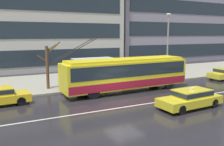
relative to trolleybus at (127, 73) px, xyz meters
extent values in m
plane|color=#262329|center=(-1.91, -2.97, -1.60)|extent=(160.00, 160.00, 0.00)
cube|color=gray|center=(-1.91, 6.60, -1.53)|extent=(80.00, 10.00, 0.14)
cube|color=silver|center=(-1.91, -4.17, -1.59)|extent=(72.00, 0.14, 0.01)
cube|color=yellow|center=(-0.02, 0.00, -0.04)|extent=(11.61, 2.83, 2.28)
cube|color=yellow|center=(-0.02, 0.00, 1.20)|extent=(10.91, 2.56, 0.20)
cube|color=#1E2833|center=(-0.02, 0.00, 0.41)|extent=(11.15, 2.85, 1.05)
cube|color=maroon|center=(-0.02, 0.00, -0.77)|extent=(11.49, 2.86, 0.64)
cube|color=#1E2833|center=(5.70, 0.16, 0.41)|extent=(0.18, 2.21, 1.14)
cube|color=black|center=(5.55, 0.15, 1.00)|extent=(0.21, 1.91, 0.28)
cylinder|color=black|center=(-4.45, 0.23, 2.37)|extent=(4.25, 0.18, 2.20)
cylinder|color=black|center=(-4.43, -0.47, 2.37)|extent=(4.25, 0.18, 2.20)
cylinder|color=black|center=(3.87, 1.21, -1.08)|extent=(1.05, 0.33, 1.04)
cylinder|color=black|center=(3.94, -1.00, -1.08)|extent=(1.05, 0.33, 1.04)
cylinder|color=black|center=(-3.74, 1.00, -1.08)|extent=(1.05, 0.33, 1.04)
cylinder|color=black|center=(-3.68, -1.21, -1.08)|extent=(1.05, 0.33, 1.04)
cylinder|color=black|center=(11.44, 0.68, -1.29)|extent=(0.62, 0.20, 0.62)
cylinder|color=black|center=(11.44, -0.91, -1.29)|extent=(0.62, 0.20, 0.62)
cube|color=yellow|center=(1.38, -6.29, -1.09)|extent=(4.72, 2.01, 0.55)
cube|color=yellow|center=(1.56, -6.28, -0.57)|extent=(2.57, 1.65, 0.48)
cube|color=#1E2833|center=(1.56, -6.28, -0.55)|extent=(2.62, 1.67, 0.31)
cube|color=silver|center=(1.56, -6.28, -0.26)|extent=(0.29, 0.17, 0.12)
cylinder|color=black|center=(-0.12, -7.15, -1.29)|extent=(0.63, 0.23, 0.62)
cylinder|color=black|center=(-0.19, -5.57, -1.29)|extent=(0.63, 0.23, 0.62)
cylinder|color=black|center=(2.94, -7.01, -1.29)|extent=(0.63, 0.23, 0.62)
cylinder|color=black|center=(2.87, -5.42, -1.29)|extent=(0.63, 0.23, 0.62)
cylinder|color=black|center=(-8.98, 1.03, -1.29)|extent=(0.63, 0.23, 0.62)
cylinder|color=black|center=(-8.91, -0.59, -1.29)|extent=(0.63, 0.23, 0.62)
cylinder|color=gray|center=(0.14, 3.00, -0.22)|extent=(0.08, 0.08, 2.47)
cylinder|color=gray|center=(-3.62, 3.00, -0.22)|extent=(0.08, 0.08, 2.47)
cylinder|color=gray|center=(0.14, 4.24, -0.22)|extent=(0.08, 0.08, 2.47)
cylinder|color=gray|center=(-3.62, 4.24, -0.22)|extent=(0.08, 0.08, 2.47)
cube|color=#99ADB2|center=(-1.74, 4.24, -0.17)|extent=(3.57, 0.04, 1.98)
cube|color=#B2B2B7|center=(-1.74, 3.62, 1.06)|extent=(4.06, 1.54, 0.08)
cube|color=brown|center=(-1.74, 3.93, -1.01)|extent=(2.63, 0.36, 0.08)
cylinder|color=black|center=(-4.56, 3.08, -1.02)|extent=(0.14, 0.14, 0.88)
cylinder|color=black|center=(-4.68, 2.98, -1.02)|extent=(0.14, 0.14, 0.88)
cylinder|color=#48524E|center=(-4.62, 3.03, -0.26)|extent=(0.51, 0.51, 0.63)
sphere|color=#CC888F|center=(-4.62, 3.03, 0.16)|extent=(0.21, 0.21, 0.21)
cone|color=red|center=(-4.53, 3.10, 0.44)|extent=(1.36, 1.36, 0.28)
cylinder|color=#333333|center=(-4.53, 3.10, -0.08)|extent=(0.02, 0.02, 0.77)
cylinder|color=#5C4350|center=(1.46, 3.03, -1.05)|extent=(0.14, 0.14, 0.81)
cylinder|color=#5C4350|center=(1.41, 3.18, -1.05)|extent=(0.14, 0.14, 0.81)
cylinder|color=maroon|center=(1.43, 3.11, -0.36)|extent=(0.46, 0.46, 0.59)
sphere|color=tan|center=(1.43, 3.11, 0.05)|extent=(0.22, 0.22, 0.22)
cone|color=#374FA4|center=(1.47, 2.99, 0.34)|extent=(1.27, 1.27, 0.30)
cylinder|color=#333333|center=(1.47, 2.99, -0.19)|extent=(0.02, 0.02, 0.75)
cylinder|color=#4D5544|center=(3.17, 2.34, -1.03)|extent=(0.14, 0.14, 0.85)
cylinder|color=#4D5544|center=(3.03, 2.27, -1.03)|extent=(0.14, 0.14, 0.85)
cylinder|color=#41564B|center=(3.10, 2.31, -0.29)|extent=(0.49, 0.49, 0.64)
sphere|color=tan|center=(3.10, 2.31, 0.14)|extent=(0.22, 0.22, 0.22)
cylinder|color=navy|center=(1.81, 1.97, -1.04)|extent=(0.14, 0.14, 0.83)
cylinder|color=navy|center=(1.86, 2.12, -1.04)|extent=(0.14, 0.14, 0.83)
cylinder|color=gray|center=(1.83, 2.05, -0.34)|extent=(0.46, 0.46, 0.57)
sphere|color=tan|center=(1.83, 2.05, 0.06)|extent=(0.23, 0.23, 0.23)
cylinder|color=gray|center=(6.38, 2.36, 1.95)|extent=(0.16, 0.16, 6.81)
ellipsoid|color=silver|center=(6.38, 2.36, 5.47)|extent=(0.60, 0.32, 0.24)
cylinder|color=brown|center=(-6.22, 3.39, 0.46)|extent=(0.27, 0.27, 3.84)
cylinder|color=brown|center=(-6.07, 3.81, 1.69)|extent=(0.44, 0.95, 0.98)
cylinder|color=#4F4425|center=(-5.73, 3.64, 2.21)|extent=(1.08, 0.62, 0.66)
cylinder|color=brown|center=(-6.63, 3.41, 1.29)|extent=(0.90, 0.16, 0.68)
cylinder|color=brown|center=(-5.61, 3.42, 2.20)|extent=(1.29, 0.17, 1.12)
cube|color=#B4B2AC|center=(-4.73, 21.22, 7.23)|extent=(24.20, 14.78, 17.65)
cube|color=#1E2833|center=(-4.73, 13.80, 0.35)|extent=(22.75, 0.06, 2.12)
cube|color=#1E2833|center=(-4.73, 13.80, 3.88)|extent=(22.75, 0.06, 2.12)
cube|color=#1E2833|center=(-4.73, 13.80, 7.40)|extent=(22.75, 0.06, 2.12)
cube|color=#1E2833|center=(20.58, 14.86, 0.48)|extent=(23.18, 0.06, 2.27)
cube|color=#1E2833|center=(20.58, 14.86, 4.26)|extent=(23.18, 0.06, 2.27)
cube|color=#1E2833|center=(20.58, 14.86, 8.04)|extent=(23.18, 0.06, 2.27)
camera|label=1|loc=(-10.42, -18.18, 3.41)|focal=38.46mm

